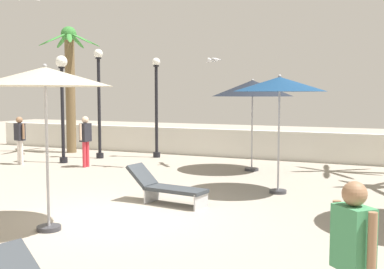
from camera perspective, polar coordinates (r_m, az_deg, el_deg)
The scene contains 14 objects.
ground_plane at distance 9.72m, azimuth -8.12°, elevation -9.78°, with size 56.00×56.00×0.00m, color #9E9384.
boundary_wall at distance 18.15m, azimuth 7.95°, elevation -1.21°, with size 25.20×0.30×1.08m, color silver.
patio_umbrella_0 at distance 15.19m, azimuth 7.28°, elevation 5.48°, with size 2.56×2.56×2.93m.
patio_umbrella_3 at distance 8.77m, azimuth -17.24°, elevation 6.50°, with size 2.37×2.37×2.98m.
patio_umbrella_4 at distance 11.79m, azimuth 10.48°, elevation 5.85°, with size 2.28×2.28×2.92m.
palm_tree_1 at distance 20.46m, azimuth -14.46°, elevation 6.91°, with size 2.55×2.60×5.23m.
lamp_post_0 at distance 17.41m, azimuth -15.35°, elevation 5.00°, with size 0.42×0.42×3.80m.
lamp_post_1 at distance 18.38m, azimuth -11.12°, elevation 4.76°, with size 0.34×0.34×4.14m.
lamp_post_2 at distance 18.32m, azimuth -4.30°, elevation 3.89°, with size 0.31×0.31×3.83m.
lounge_chair_1 at distance 10.66m, azimuth -3.12°, elevation -6.28°, with size 1.94×0.78×0.84m.
guest_0 at distance 16.27m, azimuth -12.68°, elevation -0.21°, with size 0.26×0.56×1.71m.
guest_1 at distance 4.70m, azimuth 18.76°, elevation -13.24°, with size 0.43×0.42×1.67m.
guest_3 at distance 17.52m, azimuth -19.99°, elevation -0.12°, with size 0.54×0.32×1.67m.
seagull_0 at distance 16.05m, azimuth 2.53°, elevation 8.95°, with size 0.85×0.93×0.14m.
Camera 1 is at (5.06, -7.93, 2.45)m, focal length 44.39 mm.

